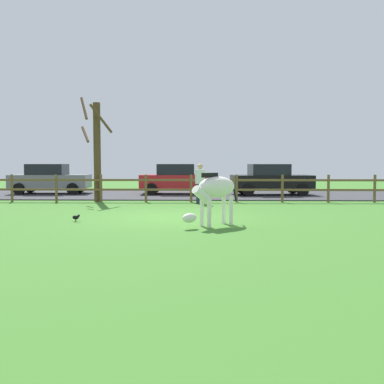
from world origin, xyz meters
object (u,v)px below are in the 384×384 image
Objects in this scene: zebra at (214,191)px; parked_car_black at (271,179)px; parked_car_grey at (50,179)px; visitor_near_fence at (200,182)px; crow_on_grass at (76,217)px; parked_car_red at (178,179)px; bare_tree at (96,149)px.

parked_car_black is (3.10, 10.51, -0.08)m from zebra.
visitor_near_fence is (7.98, -4.92, 0.06)m from parked_car_grey.
zebra is at bearing -52.74° from parked_car_grey.
crow_on_grass is 0.05× the size of parked_car_red.
visitor_near_fence is at bearing 57.40° from crow_on_grass.
parked_car_black is (4.73, -0.57, 0.00)m from parked_car_red.
visitor_near_fence is (-3.55, -4.37, 0.06)m from parked_car_black.
parked_car_red is 0.97× the size of parked_car_black.
parked_car_red is 5.08m from visitor_near_fence.
bare_tree reaches higher than crow_on_grass.
bare_tree is 4.78m from visitor_near_fence.
parked_car_red is (2.29, 10.38, 0.72)m from crow_on_grass.
parked_car_grey reaches higher than crow_on_grass.
zebra is 4.06m from crow_on_grass.
parked_car_black is (7.03, 9.81, 0.72)m from crow_on_grass.
bare_tree reaches higher than parked_car_red.
crow_on_grass is 11.32m from parked_car_grey.
crow_on_grass is 10.65m from parked_car_red.
parked_car_black reaches higher than crow_on_grass.
bare_tree is 2.76× the size of visitor_near_fence.
parked_car_grey is 9.37m from visitor_near_fence.
parked_car_grey is at bearing 131.48° from bare_tree.
parked_car_grey is (-3.50, 3.96, -1.43)m from bare_tree.
parked_car_grey is 11.54m from parked_car_black.
parked_car_black is 5.62m from visitor_near_fence.
bare_tree is at bearing 167.79° from visitor_near_fence.
bare_tree is 1.12× the size of parked_car_red.
parked_car_black is at bearing 50.92° from visitor_near_fence.
visitor_near_fence is at bearing -76.48° from parked_car_red.
parked_car_red is (3.29, 3.97, -1.43)m from bare_tree.
parked_car_black is (8.02, 3.40, -1.43)m from bare_tree.
parked_car_grey is at bearing -179.91° from parked_car_red.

